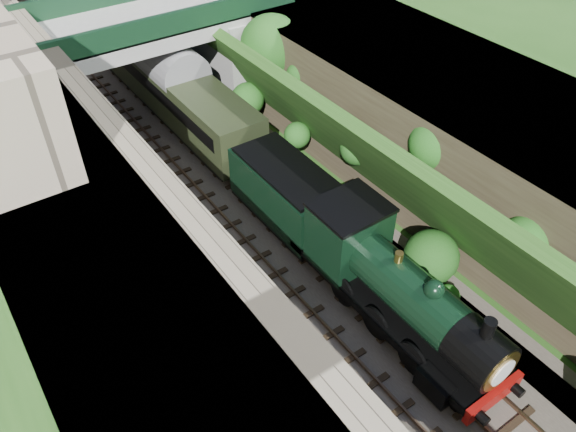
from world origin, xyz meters
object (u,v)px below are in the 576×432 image
object	(u,v)px
tree	(272,48)
locomotive	(396,289)
road_bridge	(158,51)
tender	(287,196)

from	to	relation	value
tree	locomotive	world-z (taller)	tree
road_bridge	tender	world-z (taller)	road_bridge
road_bridge	locomotive	bearing A→B (deg)	-89.27
locomotive	tender	bearing A→B (deg)	90.00
road_bridge	tree	bearing A→B (deg)	-41.66
tree	locomotive	bearing A→B (deg)	-106.75
tree	locomotive	size ratio (longest dim) A/B	0.65
tree	locomotive	xyz separation A→B (m)	(-4.71, -15.66, -2.75)
road_bridge	locomotive	size ratio (longest dim) A/B	1.56
tree	road_bridge	bearing A→B (deg)	138.34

